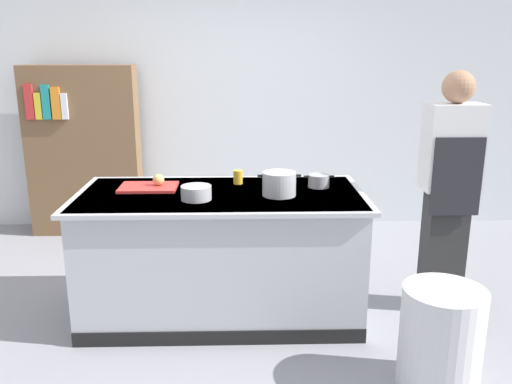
% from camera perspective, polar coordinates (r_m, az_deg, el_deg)
% --- Properties ---
extents(ground_plane, '(10.00, 10.00, 0.00)m').
position_cam_1_polar(ground_plane, '(4.01, -3.58, -12.60)').
color(ground_plane, gray).
extents(back_wall, '(6.40, 0.12, 3.00)m').
position_cam_1_polar(back_wall, '(5.66, -3.11, 11.47)').
color(back_wall, silver).
rests_on(back_wall, ground_plane).
extents(counter_island, '(1.98, 0.98, 0.90)m').
position_cam_1_polar(counter_island, '(3.81, -3.70, -6.41)').
color(counter_island, '#B7BABF').
rests_on(counter_island, ground_plane).
extents(cutting_board, '(0.40, 0.28, 0.02)m').
position_cam_1_polar(cutting_board, '(3.85, -11.39, 0.50)').
color(cutting_board, red).
rests_on(cutting_board, counter_island).
extents(onion, '(0.08, 0.08, 0.08)m').
position_cam_1_polar(onion, '(3.84, -10.35, 1.30)').
color(onion, tan).
rests_on(onion, cutting_board).
extents(stock_pot, '(0.29, 0.23, 0.16)m').
position_cam_1_polar(stock_pot, '(3.59, 2.49, 0.88)').
color(stock_pot, '#B7BABF').
rests_on(stock_pot, counter_island).
extents(sauce_pan, '(0.22, 0.15, 0.09)m').
position_cam_1_polar(sauce_pan, '(3.84, 6.71, 1.20)').
color(sauce_pan, '#99999E').
rests_on(sauce_pan, counter_island).
extents(mixing_bowl, '(0.20, 0.20, 0.09)m').
position_cam_1_polar(mixing_bowl, '(3.52, -6.39, -0.07)').
color(mixing_bowl, '#B7BABF').
rests_on(mixing_bowl, counter_island).
extents(juice_cup, '(0.07, 0.07, 0.10)m').
position_cam_1_polar(juice_cup, '(3.90, -1.93, 1.61)').
color(juice_cup, yellow).
rests_on(juice_cup, counter_island).
extents(trash_bin, '(0.46, 0.46, 0.60)m').
position_cam_1_polar(trash_bin, '(3.25, 19.08, -14.58)').
color(trash_bin, silver).
rests_on(trash_bin, ground_plane).
extents(person_chef, '(0.38, 0.25, 1.72)m').
position_cam_1_polar(person_chef, '(3.99, 19.87, 0.44)').
color(person_chef, '#2A2A2A').
rests_on(person_chef, ground_plane).
extents(bookshelf, '(1.10, 0.31, 1.70)m').
position_cam_1_polar(bookshelf, '(5.67, -17.87, 4.16)').
color(bookshelf, brown).
rests_on(bookshelf, ground_plane).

